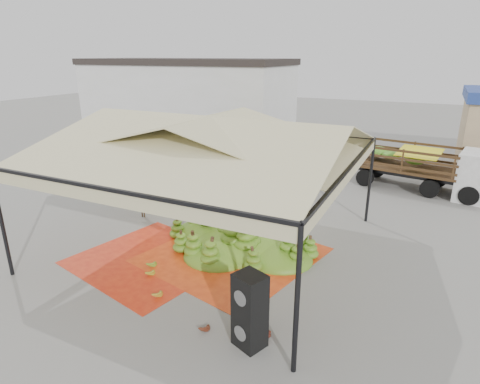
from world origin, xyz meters
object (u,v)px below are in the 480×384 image
at_px(vendor, 236,184).
at_px(truck_right, 431,164).
at_px(truck_left, 259,148).
at_px(speaker_stack, 250,311).
at_px(banana_heap, 241,231).

distance_m(vendor, truck_right, 8.45).
distance_m(truck_left, truck_right, 7.77).
bearing_deg(truck_left, vendor, -56.49).
relative_size(vendor, truck_left, 0.24).
height_order(speaker_stack, truck_left, truck_left).
distance_m(speaker_stack, vendor, 8.40).
height_order(speaker_stack, vendor, speaker_stack).
bearing_deg(vendor, truck_left, -61.79).
distance_m(banana_heap, speaker_stack, 4.40).
relative_size(speaker_stack, vendor, 1.04).
relative_size(speaker_stack, truck_right, 0.27).
bearing_deg(speaker_stack, vendor, 140.31).
height_order(banana_heap, speaker_stack, speaker_stack).
relative_size(speaker_stack, truck_left, 0.25).
xyz_separation_m(vendor, truck_right, (6.86, 4.91, 0.43)).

